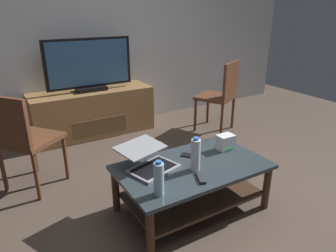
# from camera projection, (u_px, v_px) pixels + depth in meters

# --- Properties ---
(ground_plane) EXTENTS (7.68, 7.68, 0.00)m
(ground_plane) POSITION_uv_depth(u_px,v_px,m) (201.00, 203.00, 2.63)
(ground_plane) COLOR #4C3D33
(back_wall) EXTENTS (6.40, 0.12, 2.80)m
(back_wall) POSITION_uv_depth(u_px,v_px,m) (99.00, 21.00, 3.98)
(back_wall) COLOR silver
(back_wall) RESTS_ON ground
(coffee_table) EXTENTS (1.17, 0.69, 0.41)m
(coffee_table) POSITION_uv_depth(u_px,v_px,m) (192.00, 179.00, 2.45)
(coffee_table) COLOR #2D383D
(coffee_table) RESTS_ON ground
(media_cabinet) EXTENTS (1.53, 0.52, 0.59)m
(media_cabinet) POSITION_uv_depth(u_px,v_px,m) (93.00, 112.00, 3.99)
(media_cabinet) COLOR olive
(media_cabinet) RESTS_ON ground
(television) EXTENTS (1.07, 0.20, 0.65)m
(television) POSITION_uv_depth(u_px,v_px,m) (89.00, 66.00, 3.76)
(television) COLOR black
(television) RESTS_ON media_cabinet
(dining_chair) EXTENTS (0.59, 0.59, 0.94)m
(dining_chair) POSITION_uv_depth(u_px,v_px,m) (221.00, 93.00, 4.00)
(dining_chair) COLOR #59331E
(dining_chair) RESTS_ON ground
(side_chair) EXTENTS (0.62, 0.62, 0.91)m
(side_chair) POSITION_uv_depth(u_px,v_px,m) (23.00, 137.00, 2.65)
(side_chair) COLOR #59331E
(side_chair) RESTS_ON ground
(laptop) EXTENTS (0.46, 0.49, 0.17)m
(laptop) POSITION_uv_depth(u_px,v_px,m) (148.00, 160.00, 2.35)
(laptop) COLOR gray
(laptop) RESTS_ON coffee_table
(router_box) EXTENTS (0.14, 0.11, 0.13)m
(router_box) POSITION_uv_depth(u_px,v_px,m) (225.00, 142.00, 2.66)
(router_box) COLOR white
(router_box) RESTS_ON coffee_table
(water_bottle_near) EXTENTS (0.07, 0.07, 0.25)m
(water_bottle_near) POSITION_uv_depth(u_px,v_px,m) (159.00, 179.00, 1.99)
(water_bottle_near) COLOR #99C6E5
(water_bottle_near) RESTS_ON coffee_table
(water_bottle_far) EXTENTS (0.07, 0.07, 0.27)m
(water_bottle_far) POSITION_uv_depth(u_px,v_px,m) (196.00, 155.00, 2.30)
(water_bottle_far) COLOR silver
(water_bottle_far) RESTS_ON coffee_table
(cell_phone) EXTENTS (0.14, 0.15, 0.01)m
(cell_phone) POSITION_uv_depth(u_px,v_px,m) (190.00, 155.00, 2.55)
(cell_phone) COLOR black
(cell_phone) RESTS_ON coffee_table
(tv_remote) EXTENTS (0.10, 0.16, 0.02)m
(tv_remote) POSITION_uv_depth(u_px,v_px,m) (201.00, 177.00, 2.21)
(tv_remote) COLOR #2D2D30
(tv_remote) RESTS_ON coffee_table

